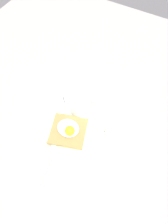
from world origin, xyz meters
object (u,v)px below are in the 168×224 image
Objects in this scene: poached_egg at (68,129)px; banana_slice_front at (96,133)px; toast_slice at (69,131)px; banana_slice_left at (105,119)px; banana_slice_right at (102,126)px; oatmeal_bowl at (88,96)px; banana_slice_back at (111,134)px; knife at (53,165)px; banana_slice_inner at (113,119)px.

poached_egg is 1.63× the size of banana_slice_front.
toast_slice is 2.07cm from poached_egg.
banana_slice_right is at bearing -82.63° from banana_slice_left.
banana_slice_left is at bearing 87.03° from banana_slice_front.
oatmeal_bowl reaches higher than banana_slice_left.
banana_slice_back is 18.41cm from knife.
oatmeal_bowl is 1.14× the size of knife.
banana_slice_back is (10.84, 5.25, -2.17)cm from poached_egg.
banana_slice_left is 1.15× the size of banana_slice_inner.
toast_slice is 2.73× the size of banana_slice_back.
oatmeal_bowl is 12.61cm from toast_slice.
poached_egg reaches higher than banana_slice_back.
banana_slice_back is 1.07× the size of banana_slice_inner.
banana_slice_front is 4.26cm from banana_slice_back.
banana_slice_left is (0.29, 5.58, 0.05)cm from banana_slice_front.
banana_slice_inner is 0.34× the size of knife.
oatmeal_bowl is 23.19cm from knife.
banana_slice_inner reaches higher than toast_slice.
banana_slice_inner is (1.82, 3.89, 0.10)cm from banana_slice_right.
banana_slice_back is (11.50, -7.38, -2.10)cm from oatmeal_bowl.
knife is at bearing -84.45° from poached_egg.
banana_slice_right is at bearing 161.84° from banana_slice_back.
banana_slice_front is 0.78× the size of banana_slice_left.
knife is (1.21, -10.44, -1.40)cm from toast_slice.
toast_slice is at bearing 96.61° from knife.
banana_slice_left is at bearing 97.37° from banana_slice_right.
banana_slice_left is at bearing 133.08° from banana_slice_back.
knife is at bearing -111.74° from banana_slice_right.
banana_slice_back is (3.60, -3.85, -0.03)cm from banana_slice_left.
knife is (1.00, -10.25, -3.45)cm from poached_egg.
oatmeal_bowl reaches higher than banana_slice_back.
poached_egg reaches higher than banana_slice_inner.
oatmeal_bowl is at bearing 94.13° from knife.
poached_egg reaches higher than knife.
banana_slice_left is (7.24, 9.10, -2.14)cm from poached_egg.
toast_slice and banana_slice_back have the same top height.
banana_slice_left is at bearing 51.49° from poached_egg.
knife is (-9.85, -15.51, -1.28)cm from banana_slice_back.
banana_slice_inner is 22.17cm from knife.
toast_slice is 12.16cm from banana_slice_back.
poached_egg is at bearing -140.28° from banana_slice_right.
banana_slice_left is 1.07× the size of banana_slice_back.
banana_slice_front is 0.30× the size of knife.
banana_slice_left is at bearing -153.14° from banana_slice_inner.
toast_slice is (0.44, -12.44, -1.98)cm from oatmeal_bowl.
banana_slice_front and banana_slice_back have the same top height.
knife is (-8.43, -20.46, -1.37)cm from banana_slice_inner.
toast_slice and banana_slice_right have the same top height.
toast_slice is 3.28× the size of banana_slice_front.
knife is at bearing -112.39° from banana_slice_inner.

